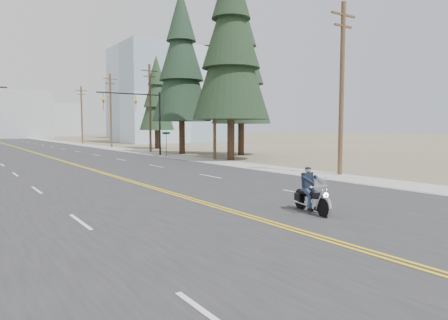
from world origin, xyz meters
TOP-DOWN VIEW (x-y plane):
  - ground_plane at (0.00, 0.00)m, footprint 400.00×400.00m
  - road at (0.00, 70.00)m, footprint 20.00×200.00m
  - sidewalk_right at (11.50, 70.00)m, footprint 3.00×200.00m
  - traffic_mast_right at (8.98, 32.00)m, footprint 7.10×0.26m
  - street_sign at (10.80, 30.00)m, footprint 0.90×0.06m
  - utility_pole_a at (12.50, 8.00)m, footprint 2.20×0.30m
  - utility_pole_b at (12.50, 23.00)m, footprint 2.20×0.30m
  - utility_pole_c at (12.50, 38.00)m, footprint 2.20×0.30m
  - utility_pole_d at (12.50, 53.00)m, footprint 2.20×0.30m
  - utility_pole_e at (12.50, 70.00)m, footprint 2.20×0.30m
  - glass_building at (32.00, 70.00)m, footprint 24.00×16.00m
  - haze_bldg_b at (8.00, 125.00)m, footprint 18.00×14.00m
  - haze_bldg_c at (40.00, 110.00)m, footprint 16.00×12.00m
  - haze_bldg_e at (25.00, 150.00)m, footprint 14.00×14.00m
  - motorcyclist at (2.27, 0.81)m, footprint 1.39×2.27m
  - conifer_near at (13.69, 22.00)m, footprint 7.33×7.33m
  - conifer_mid at (18.74, 27.13)m, footprint 6.67×6.67m
  - conifer_tall at (14.34, 33.00)m, footprint 6.96×6.96m
  - conifer_far at (16.91, 45.56)m, footprint 5.13×5.13m

SIDE VIEW (x-z plane):
  - ground_plane at x=0.00m, z-range 0.00..0.00m
  - road at x=0.00m, z-range 0.00..0.01m
  - sidewalk_right at x=11.50m, z-range 0.00..0.01m
  - motorcyclist at x=2.27m, z-range 0.00..1.65m
  - street_sign at x=10.80m, z-range 0.49..3.12m
  - traffic_mast_right at x=8.98m, z-range 1.44..8.44m
  - utility_pole_a at x=12.50m, z-range 0.23..11.23m
  - utility_pole_c at x=12.50m, z-range 0.23..11.23m
  - utility_pole_e at x=12.50m, z-range 0.23..11.23m
  - utility_pole_b at x=12.50m, z-range 0.23..11.73m
  - utility_pole_d at x=12.50m, z-range 0.23..11.73m
  - haze_bldg_e at x=25.00m, z-range 0.00..12.00m
  - haze_bldg_b at x=8.00m, z-range 0.00..14.00m
  - conifer_far at x=16.91m, z-range 1.01..14.75m
  - haze_bldg_c at x=40.00m, z-range 0.00..18.00m
  - glass_building at x=32.00m, z-range 0.00..20.00m
  - conifer_mid at x=18.74m, z-range 1.31..19.11m
  - conifer_tall at x=14.34m, z-range 1.44..20.78m
  - conifer_near at x=13.69m, z-range 1.44..20.84m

